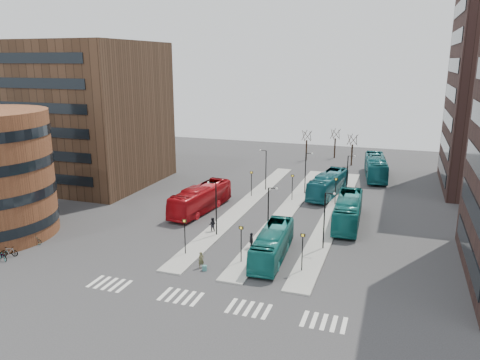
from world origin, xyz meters
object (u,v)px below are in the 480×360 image
(commuter_c, at_px, (288,238))
(red_bus, at_px, (201,199))
(teal_bus_c, at_px, (348,211))
(commuter_a, at_px, (212,225))
(commuter_b, at_px, (251,241))
(teal_bus_d, at_px, (376,167))
(bicycle_near, at_px, (3,255))
(bicycle_mid, at_px, (9,252))
(bicycle_far, at_px, (34,240))
(teal_bus_a, at_px, (272,244))
(suitcase, at_px, (205,268))
(traveller, at_px, (201,260))
(teal_bus_b, at_px, (328,184))

(commuter_c, bearing_deg, red_bus, -120.13)
(teal_bus_c, height_order, commuter_a, teal_bus_c)
(red_bus, distance_m, commuter_b, 14.32)
(teal_bus_d, xyz_separation_m, bicycle_near, (-32.82, -46.79, -1.36))
(commuter_c, bearing_deg, commuter_b, -55.43)
(commuter_c, distance_m, bicycle_mid, 28.61)
(red_bus, height_order, bicycle_far, red_bus)
(teal_bus_a, distance_m, teal_bus_c, 14.03)
(bicycle_near, relative_size, bicycle_mid, 1.05)
(suitcase, distance_m, bicycle_near, 20.37)
(traveller, bearing_deg, bicycle_far, 137.68)
(bicycle_far, bearing_deg, teal_bus_c, -74.28)
(commuter_c, bearing_deg, commuter_a, -96.77)
(traveller, distance_m, bicycle_far, 19.37)
(commuter_a, xyz_separation_m, commuter_c, (9.18, -0.99, -0.10))
(teal_bus_c, relative_size, commuter_a, 6.84)
(teal_bus_b, height_order, traveller, teal_bus_b)
(bicycle_far, bearing_deg, teal_bus_a, -92.72)
(teal_bus_b, bearing_deg, bicycle_far, -124.20)
(teal_bus_d, bearing_deg, traveller, -114.53)
(bicycle_near, bearing_deg, commuter_a, -27.39)
(bicycle_far, bearing_deg, bicycle_near, 166.10)
(teal_bus_a, xyz_separation_m, teal_bus_c, (5.94, 12.71, 0.18))
(traveller, relative_size, commuter_c, 1.02)
(commuter_c, height_order, bicycle_far, commuter_c)
(commuter_c, bearing_deg, traveller, -39.20)
(teal_bus_b, distance_m, bicycle_far, 39.81)
(commuter_a, bearing_deg, bicycle_near, 27.16)
(teal_bus_d, bearing_deg, bicycle_mid, -132.31)
(red_bus, relative_size, commuter_a, 6.92)
(bicycle_near, bearing_deg, teal_bus_b, -16.02)
(suitcase, bearing_deg, commuter_b, 51.16)
(suitcase, xyz_separation_m, red_bus, (-7.56, 16.34, 1.44))
(traveller, bearing_deg, bicycle_near, 149.89)
(traveller, distance_m, commuter_c, 10.49)
(bicycle_mid, bearing_deg, teal_bus_c, -76.64)
(red_bus, xyz_separation_m, commuter_b, (10.17, -10.05, -0.77))
(commuter_b, relative_size, bicycle_near, 1.03)
(suitcase, bearing_deg, red_bus, 98.53)
(red_bus, bearing_deg, traveller, -59.77)
(suitcase, height_order, bicycle_far, bicycle_far)
(commuter_c, distance_m, bicycle_near, 28.97)
(commuter_b, bearing_deg, teal_bus_a, -142.94)
(teal_bus_c, height_order, traveller, teal_bus_c)
(teal_bus_b, bearing_deg, red_bus, -130.16)
(suitcase, height_order, traveller, traveller)
(commuter_a, distance_m, bicycle_mid, 21.26)
(teal_bus_a, bearing_deg, bicycle_far, -172.12)
(teal_bus_a, height_order, teal_bus_b, teal_bus_b)
(red_bus, distance_m, traveller, 17.37)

